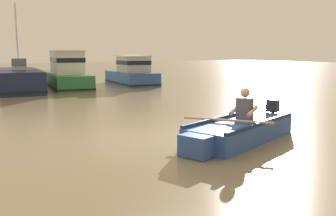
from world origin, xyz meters
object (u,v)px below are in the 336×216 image
Objects in this scene: rowboat_with_person at (239,130)px; moored_boat_green at (66,74)px; moored_boat_blue at (132,74)px; moored_boat_navy at (19,80)px.

moored_boat_green reaches higher than rowboat_with_person.
rowboat_with_person is at bearing -109.75° from moored_boat_blue.
rowboat_with_person is 14.73m from moored_boat_green.
moored_boat_navy is 2.58m from moored_boat_green.
rowboat_with_person is 14.57m from moored_boat_navy.
moored_boat_green is at bearing 171.71° from moored_boat_blue.
moored_boat_navy is 0.96× the size of moored_boat_green.
moored_boat_navy reaches higher than moored_boat_green.
moored_boat_navy is (-1.38, 14.50, 0.27)m from rowboat_with_person.
rowboat_with_person is at bearing -94.64° from moored_boat_green.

